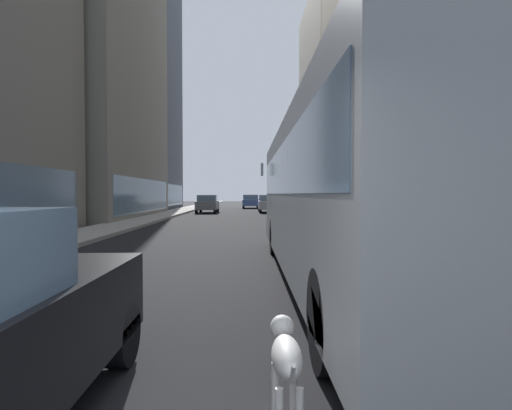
# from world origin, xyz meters

# --- Properties ---
(ground_plane) EXTENTS (120.00, 120.00, 0.00)m
(ground_plane) POSITION_xyz_m (0.00, 35.00, 0.00)
(ground_plane) COLOR black
(sidewalk_left) EXTENTS (2.40, 110.00, 0.15)m
(sidewalk_left) POSITION_xyz_m (-5.70, 35.00, 0.07)
(sidewalk_left) COLOR #ADA89E
(sidewalk_left) RESTS_ON ground
(sidewalk_right) EXTENTS (2.40, 110.00, 0.15)m
(sidewalk_right) POSITION_xyz_m (5.70, 35.00, 0.07)
(sidewalk_right) COLOR #9E9991
(sidewalk_right) RESTS_ON ground
(building_left_far) EXTENTS (8.38, 15.11, 29.31)m
(building_left_far) POSITION_xyz_m (-11.90, 45.35, 14.64)
(building_left_far) COLOR #4C515B
(building_left_far) RESTS_ON ground
(building_right_far) EXTENTS (10.09, 14.41, 21.17)m
(building_right_far) POSITION_xyz_m (11.90, 39.62, 10.58)
(building_right_far) COLOR #B2A893
(building_right_far) RESTS_ON ground
(transit_bus) EXTENTS (2.78, 11.53, 3.05)m
(transit_bus) POSITION_xyz_m (2.80, 6.73, 1.78)
(transit_bus) COLOR #999EA3
(transit_bus) RESTS_ON ground
(car_blue_hatchback) EXTENTS (1.92, 4.59, 1.62)m
(car_blue_hatchback) POSITION_xyz_m (1.20, 47.94, 0.83)
(car_blue_hatchback) COLOR #4C6BB7
(car_blue_hatchback) RESTS_ON ground
(car_grey_wagon) EXTENTS (1.84, 4.03, 1.62)m
(car_grey_wagon) POSITION_xyz_m (-2.80, 35.92, 0.82)
(car_grey_wagon) COLOR slate
(car_grey_wagon) RESTS_ON ground
(car_silver_sedan) EXTENTS (1.84, 4.79, 1.62)m
(car_silver_sedan) POSITION_xyz_m (2.80, 36.72, 0.83)
(car_silver_sedan) COLOR #B7BABF
(car_silver_sedan) RESTS_ON ground
(dalmatian_dog) EXTENTS (0.22, 0.96, 0.72)m
(dalmatian_dog) POSITION_xyz_m (1.17, 1.71, 0.51)
(dalmatian_dog) COLOR white
(dalmatian_dog) RESTS_ON ground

